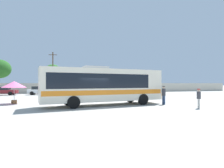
# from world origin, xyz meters

# --- Properties ---
(ground_plane) EXTENTS (300.00, 300.00, 0.00)m
(ground_plane) POSITION_xyz_m (0.00, 10.00, 0.00)
(ground_plane) COLOR #A3A099
(perimeter_wall) EXTENTS (80.00, 0.30, 2.09)m
(perimeter_wall) POSITION_xyz_m (0.00, 23.39, 1.04)
(perimeter_wall) COLOR #B2AD9E
(perimeter_wall) RESTS_ON ground_plane
(coach_bus_cream_orange) EXTENTS (11.72, 4.18, 3.61)m
(coach_bus_cream_orange) POSITION_xyz_m (1.04, 0.52, 1.93)
(coach_bus_cream_orange) COLOR silver
(coach_bus_cream_orange) RESTS_ON ground_plane
(attendant_by_bus_door) EXTENTS (0.48, 0.48, 1.80)m
(attendant_by_bus_door) POSITION_xyz_m (6.84, -0.56, 1.02)
(attendant_by_bus_door) COLOR #33476B
(attendant_by_bus_door) RESTS_ON ground_plane
(passenger_waiting_on_apron) EXTENTS (0.44, 0.44, 1.61)m
(passenger_waiting_on_apron) POSITION_xyz_m (8.21, -3.64, 0.91)
(passenger_waiting_on_apron) COLOR #B7B2A8
(passenger_waiting_on_apron) RESTS_ON ground_plane
(vendor_umbrella_near_gate_pink) EXTENTS (2.34, 2.34, 2.27)m
(vendor_umbrella_near_gate_pink) POSITION_xyz_m (-7.29, 4.26, 1.91)
(vendor_umbrella_near_gate_pink) COLOR gray
(vendor_umbrella_near_gate_pink) RESTS_ON ground_plane
(parked_car_leftmost_maroon) EXTENTS (4.60, 2.20, 1.40)m
(parked_car_leftmost_maroon) POSITION_xyz_m (-12.40, 19.26, 0.75)
(parked_car_leftmost_maroon) COLOR maroon
(parked_car_leftmost_maroon) RESTS_ON ground_plane
(parked_car_second_white) EXTENTS (4.25, 2.16, 1.51)m
(parked_car_second_white) POSITION_xyz_m (-6.32, 18.92, 0.80)
(parked_car_second_white) COLOR silver
(parked_car_second_white) RESTS_ON ground_plane
(parked_car_third_maroon) EXTENTS (4.26, 2.06, 1.53)m
(parked_car_third_maroon) POSITION_xyz_m (0.71, 19.00, 0.81)
(parked_car_third_maroon) COLOR maroon
(parked_car_third_maroon) RESTS_ON ground_plane
(parked_car_rightmost_maroon) EXTENTS (4.46, 2.25, 1.40)m
(parked_car_rightmost_maroon) POSITION_xyz_m (6.59, 19.06, 0.75)
(parked_car_rightmost_maroon) COLOR maroon
(parked_car_rightmost_maroon) RESTS_ON ground_plane
(utility_pole_near) EXTENTS (1.79, 0.46, 8.98)m
(utility_pole_near) POSITION_xyz_m (-4.40, 26.18, 4.68)
(utility_pole_near) COLOR #4C3823
(utility_pole_near) RESTS_ON ground_plane
(roadside_tree_midleft) EXTENTS (3.72, 3.72, 6.65)m
(roadside_tree_midleft) POSITION_xyz_m (-4.57, 30.07, 5.04)
(roadside_tree_midleft) COLOR brown
(roadside_tree_midleft) RESTS_ON ground_plane
(roadside_tree_midright) EXTENTS (3.39, 3.39, 6.21)m
(roadside_tree_midright) POSITION_xyz_m (7.36, 29.62, 4.74)
(roadside_tree_midright) COLOR brown
(roadside_tree_midright) RESTS_ON ground_plane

